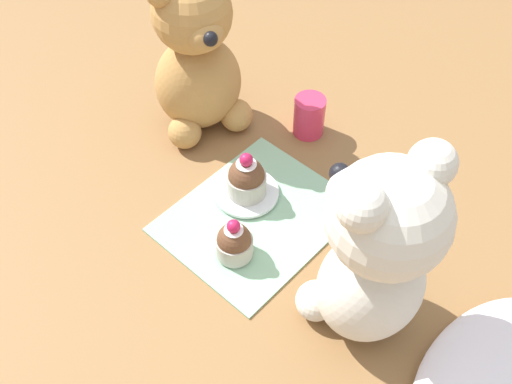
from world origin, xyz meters
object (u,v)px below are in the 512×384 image
Objects in this scene: saucer_plate at (247,192)px; juice_glass at (309,116)px; teddy_bear_tan at (197,59)px; cupcake_near_tan_bear at (247,179)px; teddy_bear_cream at (376,251)px; cupcake_near_cream_bear at (234,242)px.

saucer_plate is 0.16m from juice_glass.
teddy_bear_tan is 0.19m from juice_glass.
cupcake_near_tan_bear is 1.15× the size of juice_glass.
saucer_plate is 1.42× the size of juice_glass.
teddy_bear_cream is 3.64× the size of cupcake_near_tan_bear.
cupcake_near_cream_bear is 0.10m from cupcake_near_tan_bear.
cupcake_near_cream_bear is 1.04× the size of juice_glass.
teddy_bear_tan is 4.03× the size of juice_glass.
teddy_bear_cream reaches higher than saucer_plate.
saucer_plate is (0.07, 0.16, -0.11)m from teddy_bear_tan.
saucer_plate is at bearing -145.62° from cupcake_near_cream_bear.
cupcake_near_cream_bear is 0.90× the size of cupcake_near_tan_bear.
cupcake_near_cream_bear is 0.73× the size of saucer_plate.
cupcake_near_tan_bear is at bearing 7.25° from juice_glass.
juice_glass is at bearing -172.75° from cupcake_near_tan_bear.
teddy_bear_cream is 0.34m from juice_glass.
teddy_bear_cream is 4.20× the size of juice_glass.
teddy_bear_cream is 0.27m from saucer_plate.
saucer_plate is 0.03m from cupcake_near_tan_bear.
cupcake_near_cream_bear is at bearing 34.38° from cupcake_near_tan_bear.
teddy_bear_cream is at bearing 79.28° from saucer_plate.
cupcake_near_cream_bear is (0.04, -0.17, -0.10)m from teddy_bear_cream.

